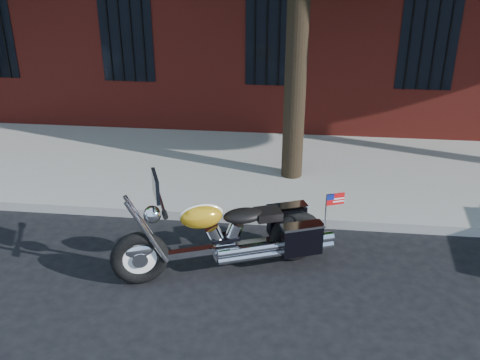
# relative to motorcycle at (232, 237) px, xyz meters

# --- Properties ---
(ground) EXTENTS (120.00, 120.00, 0.00)m
(ground) POSITION_rel_motorcycle_xyz_m (0.19, -0.07, -0.49)
(ground) COLOR black
(ground) RESTS_ON ground
(curb) EXTENTS (40.00, 0.16, 0.15)m
(curb) POSITION_rel_motorcycle_xyz_m (0.19, 1.31, -0.42)
(curb) COLOR gray
(curb) RESTS_ON ground
(sidewalk) EXTENTS (40.00, 3.60, 0.15)m
(sidewalk) POSITION_rel_motorcycle_xyz_m (0.19, 3.19, -0.42)
(sidewalk) COLOR gray
(sidewalk) RESTS_ON ground
(motorcycle) EXTENTS (2.84, 1.46, 1.46)m
(motorcycle) POSITION_rel_motorcycle_xyz_m (0.00, 0.00, 0.00)
(motorcycle) COLOR black
(motorcycle) RESTS_ON ground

